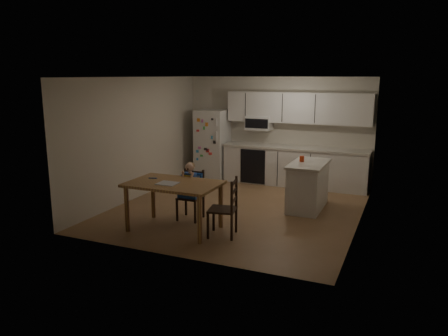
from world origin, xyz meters
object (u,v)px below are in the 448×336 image
chair_booster (191,185)px  chair_side (228,204)px  refrigerator (212,144)px  dining_table (174,189)px  red_cup (302,159)px  kitchen_island (308,186)px

chair_booster → chair_side: size_ratio=1.09×
refrigerator → dining_table: 3.80m
chair_booster → dining_table: bearing=-91.6°
refrigerator → chair_side: bearing=-61.7°
chair_side → red_cup: bearing=150.4°
kitchen_island → dining_table: (-1.78, -2.05, 0.24)m
refrigerator → chair_side: (1.94, -3.60, -0.31)m
kitchen_island → dining_table: kitchen_island is taller
kitchen_island → red_cup: (-0.15, 0.06, 0.50)m
red_cup → chair_side: 2.19m
dining_table → chair_booster: chair_booster is taller
refrigerator → chair_booster: bearing=-72.0°
kitchen_island → chair_side: chair_side is taller
dining_table → red_cup: bearing=52.3°
chair_side → refrigerator: bearing=-162.8°
dining_table → chair_booster: (-0.00, 0.61, -0.07)m
dining_table → chair_side: (0.94, 0.07, -0.16)m
refrigerator → kitchen_island: 3.23m
refrigerator → chair_booster: refrigerator is taller
red_cup → dining_table: (-1.63, -2.10, -0.26)m
red_cup → chair_side: size_ratio=0.12×
dining_table → chair_booster: 0.62m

